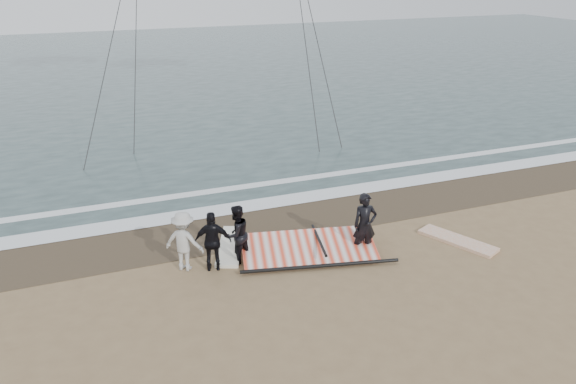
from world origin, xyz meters
name	(u,v)px	position (x,y,z in m)	size (l,w,h in m)	color
ground	(357,290)	(0.00, 0.00, 0.00)	(120.00, 120.00, 0.00)	#8C704C
sea	(153,69)	(0.00, 33.00, 0.01)	(120.00, 54.00, 0.02)	#233838
wet_sand	(291,218)	(0.00, 4.50, 0.01)	(120.00, 2.80, 0.01)	#4C3D2B
foam_near	(276,202)	(0.00, 5.90, 0.03)	(120.00, 0.90, 0.01)	white
foam_far	(260,184)	(0.00, 7.60, 0.03)	(120.00, 0.45, 0.01)	white
man_main	(365,225)	(1.04, 1.61, 0.91)	(0.66, 0.43, 1.81)	black
board_white	(458,240)	(3.96, 1.27, 0.05)	(0.64, 2.29, 0.09)	silver
board_cream	(230,246)	(-2.32, 3.33, 0.05)	(0.63, 2.38, 0.10)	white
trio_cluster	(208,239)	(-3.13, 2.49, 0.82)	(2.50, 1.18, 1.66)	black
sail_rig	(305,248)	(-0.50, 2.18, 0.19)	(4.20, 2.45, 0.50)	black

